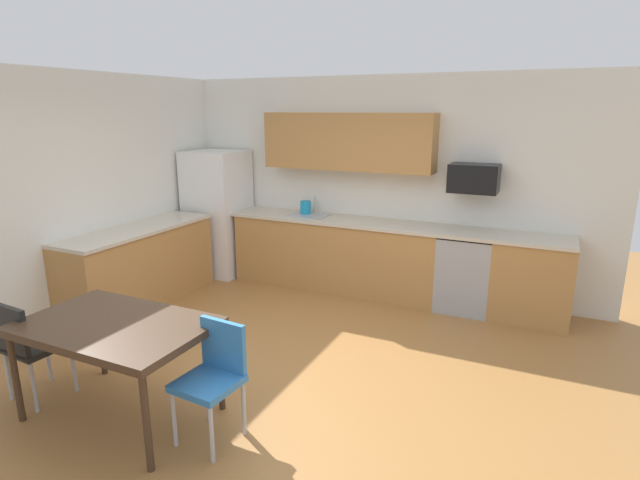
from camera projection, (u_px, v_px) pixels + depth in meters
name	position (u px, v px, depth m)	size (l,w,h in m)	color
ground_plane	(272.00, 374.00, 4.49)	(12.00, 12.00, 0.00)	#9E6B38
wall_back	(375.00, 185.00, 6.47)	(5.80, 0.10, 2.70)	silver
wall_left	(50.00, 202.00, 5.25)	(0.10, 5.80, 2.70)	silver
cabinet_run_back	(335.00, 255.00, 6.55)	(2.71, 0.60, 0.90)	#AD7A42
cabinet_run_back_right	(532.00, 281.00, 5.57)	(0.84, 0.60, 0.90)	#AD7A42
cabinet_run_left	(140.00, 267.00, 6.03)	(0.60, 2.00, 0.90)	#AD7A42
countertop_back	(365.00, 222.00, 6.27)	(4.80, 0.64, 0.04)	beige
countertop_left	(136.00, 229.00, 5.91)	(0.64, 2.00, 0.04)	beige
upper_cabinets_back	(347.00, 142.00, 6.26)	(2.20, 0.34, 0.70)	#AD7A42
refrigerator	(218.00, 213.00, 7.12)	(0.76, 0.70, 1.73)	white
oven_range	(465.00, 271.00, 5.86)	(0.60, 0.60, 0.91)	#999BA0
microwave	(474.00, 178.00, 5.68)	(0.54, 0.36, 0.32)	black
sink_basin	(309.00, 220.00, 6.60)	(0.48, 0.40, 0.14)	#A5A8AD
sink_faucet	(315.00, 206.00, 6.72)	(0.02, 0.02, 0.24)	#B2B5BA
dining_table	(115.00, 330.00, 3.72)	(1.40, 0.90, 0.77)	#422D1E
chair_near_table	(214.00, 372.00, 3.53)	(0.43, 0.43, 0.85)	#2D72B7
chair_far_side	(28.00, 343.00, 3.97)	(0.43, 0.43, 0.85)	black
kettle	(306.00, 208.00, 6.64)	(0.14, 0.14, 0.20)	#198CBF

